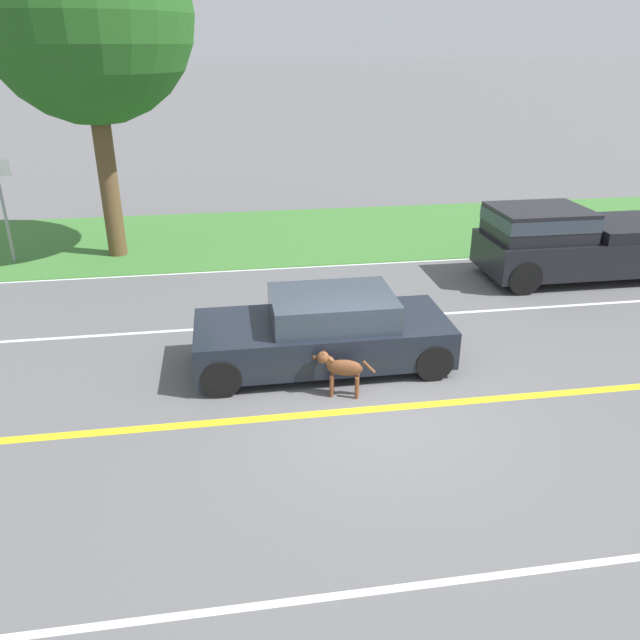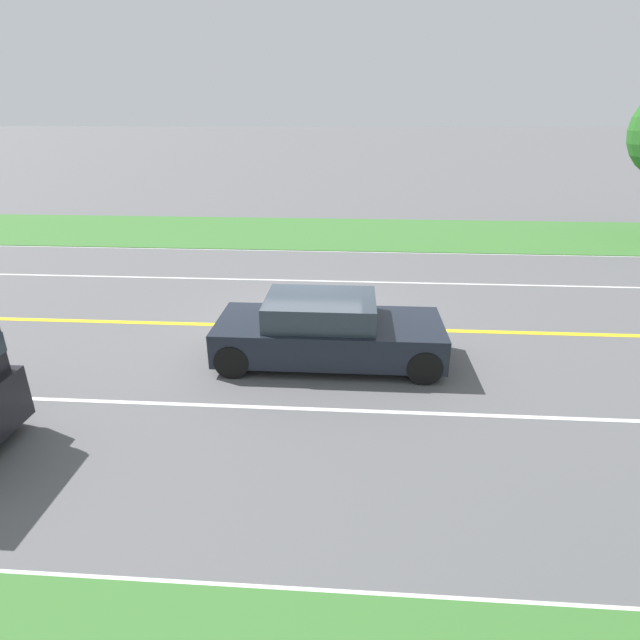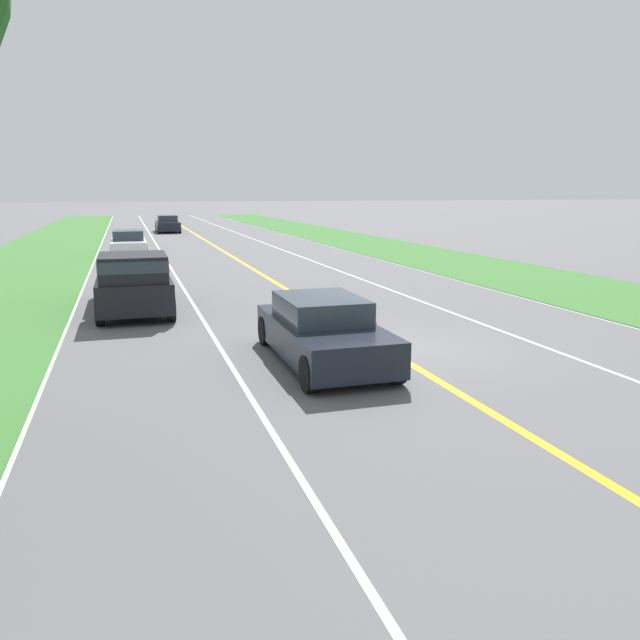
% 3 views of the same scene
% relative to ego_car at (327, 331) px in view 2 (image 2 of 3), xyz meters
% --- Properties ---
extents(ground_plane, '(400.00, 400.00, 0.00)m').
position_rel_ego_car_xyz_m(ground_plane, '(-1.64, -0.53, -0.63)').
color(ground_plane, '#5B5B5E').
extents(centre_divider_line, '(0.18, 160.00, 0.01)m').
position_rel_ego_car_xyz_m(centre_divider_line, '(-1.64, -0.53, -0.63)').
color(centre_divider_line, yellow).
rests_on(centre_divider_line, ground).
extents(lane_edge_line_right, '(0.14, 160.00, 0.01)m').
position_rel_ego_car_xyz_m(lane_edge_line_right, '(5.36, -0.53, -0.63)').
color(lane_edge_line_right, white).
rests_on(lane_edge_line_right, ground).
extents(lane_edge_line_left, '(0.14, 160.00, 0.01)m').
position_rel_ego_car_xyz_m(lane_edge_line_left, '(-8.64, -0.53, -0.63)').
color(lane_edge_line_left, white).
rests_on(lane_edge_line_left, ground).
extents(lane_dash_same_dir, '(0.10, 160.00, 0.01)m').
position_rel_ego_car_xyz_m(lane_dash_same_dir, '(1.86, -0.53, -0.63)').
color(lane_dash_same_dir, white).
rests_on(lane_dash_same_dir, ground).
extents(lane_dash_oncoming, '(0.10, 160.00, 0.01)m').
position_rel_ego_car_xyz_m(lane_dash_oncoming, '(-5.14, -0.53, -0.63)').
color(lane_dash_oncoming, white).
rests_on(lane_dash_oncoming, ground).
extents(grass_verge_left, '(6.00, 160.00, 0.03)m').
position_rel_ego_car_xyz_m(grass_verge_left, '(-11.64, -0.53, -0.62)').
color(grass_verge_left, '#3D7533').
rests_on(grass_verge_left, ground).
extents(ego_car, '(1.86, 4.44, 1.34)m').
position_rel_ego_car_xyz_m(ego_car, '(0.00, 0.00, 0.00)').
color(ego_car, black).
rests_on(ego_car, ground).
extents(dog, '(0.39, 1.02, 0.80)m').
position_rel_ego_car_xyz_m(dog, '(-1.12, -0.08, -0.13)').
color(dog, brown).
rests_on(dog, ground).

